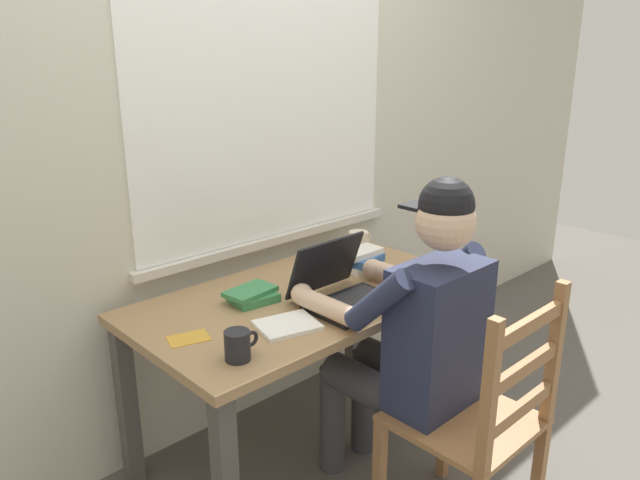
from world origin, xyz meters
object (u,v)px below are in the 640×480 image
desk (306,317)px  wooden_chair (478,422)px  coffee_mug_white (320,268)px  coffee_mug_spare (359,241)px  computer_mouse (403,287)px  coffee_mug_dark (238,345)px  book_stack_side (361,259)px  seated_person (413,332)px  book_stack_main (252,295)px  landscape_photo_print (189,338)px  laptop (343,288)px

desk → wooden_chair: bearing=-82.3°
coffee_mug_white → coffee_mug_spare: size_ratio=0.97×
computer_mouse → coffee_mug_spare: bearing=62.9°
coffee_mug_dark → book_stack_side: bearing=18.2°
seated_person → coffee_mug_white: 0.52m
coffee_mug_dark → coffee_mug_spare: (1.01, 0.45, -0.00)m
wooden_chair → coffee_mug_white: bearing=86.6°
desk → book_stack_main: 0.24m
book_stack_main → coffee_mug_white: bearing=-2.0°
seated_person → coffee_mug_spare: seated_person is taller
coffee_mug_white → landscape_photo_print: size_ratio=0.93×
coffee_mug_dark → landscape_photo_print: 0.23m
coffee_mug_dark → book_stack_main: bearing=47.2°
book_stack_side → landscape_photo_print: bearing=-176.5°
seated_person → coffee_mug_dark: 0.62m
seated_person → coffee_mug_dark: seated_person is taller
computer_mouse → coffee_mug_white: size_ratio=0.82×
wooden_chair → coffee_mug_dark: (-0.58, 0.48, 0.30)m
landscape_photo_print → coffee_mug_white: bearing=24.5°
desk → seated_person: 0.45m
computer_mouse → coffee_mug_white: coffee_mug_white is taller
seated_person → wooden_chair: bearing=-90.0°
book_stack_main → book_stack_side: book_stack_side is taller
book_stack_side → coffee_mug_spare: bearing=45.6°
coffee_mug_spare → seated_person: bearing=-123.1°
laptop → landscape_photo_print: laptop is taller
coffee_mug_spare → book_stack_main: coffee_mug_spare is taller
wooden_chair → coffee_mug_spare: (0.42, 0.93, 0.30)m
coffee_mug_spare → laptop: bearing=-142.6°
desk → seated_person: size_ratio=1.07×
landscape_photo_print → coffee_mug_dark: bearing=-63.5°
book_stack_main → book_stack_side: size_ratio=1.03×
desk → landscape_photo_print: size_ratio=10.10×
laptop → book_stack_main: laptop is taller
wooden_chair → book_stack_side: bearing=71.4°
seated_person → landscape_photo_print: size_ratio=9.44×
wooden_chair → coffee_mug_dark: size_ratio=7.91×
coffee_mug_white → landscape_photo_print: coffee_mug_white is taller
coffee_mug_spare → book_stack_main: (-0.71, -0.13, -0.02)m
computer_mouse → coffee_mug_white: 0.34m
seated_person → coffee_mug_dark: size_ratio=10.53×
desk → coffee_mug_white: coffee_mug_white is taller
book_stack_side → laptop: bearing=-148.2°
wooden_chair → laptop: laptop is taller
computer_mouse → book_stack_side: book_stack_side is taller
coffee_mug_dark → coffee_mug_spare: 1.10m
desk → computer_mouse: size_ratio=13.12×
desk → book_stack_side: book_stack_side is taller
coffee_mug_white → book_stack_side: bearing=-8.9°
seated_person → computer_mouse: size_ratio=12.28×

